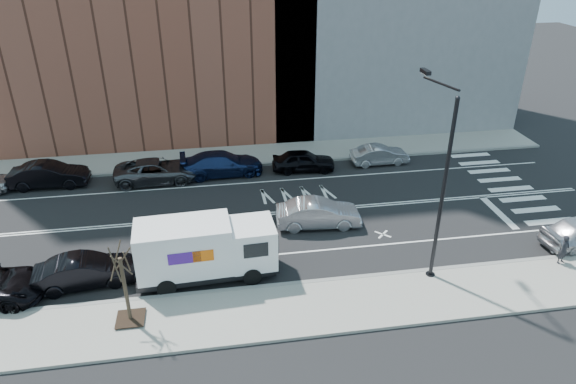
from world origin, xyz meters
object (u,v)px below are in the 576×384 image
object	(u,v)px
driving_sedan	(318,214)
pedestrian	(564,249)
far_parked_b	(49,175)
fedex_van	(205,249)

from	to	relation	value
driving_sedan	pedestrian	world-z (taller)	pedestrian
far_parked_b	pedestrian	bearing A→B (deg)	-115.15
fedex_van	driving_sedan	world-z (taller)	fedex_van
far_parked_b	driving_sedan	xyz separation A→B (m)	(16.25, -7.73, -0.03)
pedestrian	fedex_van	bearing A→B (deg)	151.92
far_parked_b	fedex_van	bearing A→B (deg)	-138.43
driving_sedan	pedestrian	xyz separation A→B (m)	(11.22, -5.72, 0.15)
fedex_van	pedestrian	world-z (taller)	fedex_van
far_parked_b	pedestrian	distance (m)	30.58
driving_sedan	pedestrian	size ratio (longest dim) A/B	3.03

